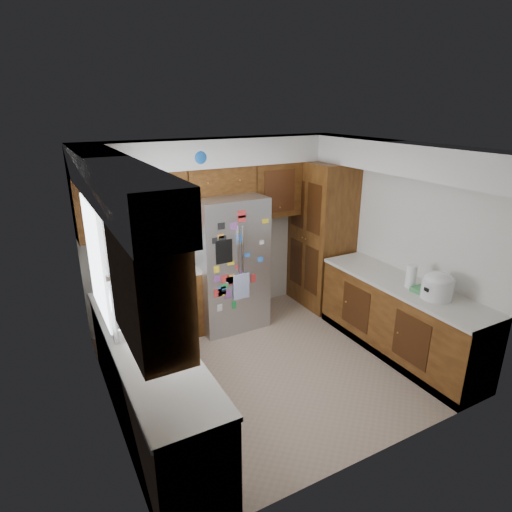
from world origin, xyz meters
The scene contains 12 objects.
floor centered at (0.00, 0.00, 0.00)m, with size 3.60×3.60×0.00m, color tan.
room_shell centered at (-0.11, 0.36, 1.82)m, with size 3.64×3.24×2.52m.
left_counter_run centered at (-1.36, 0.03, 0.43)m, with size 1.36×3.20×0.92m.
right_counter_run centered at (1.50, -0.47, 0.42)m, with size 0.63×2.25×0.92m.
pantry centered at (1.50, 1.15, 1.07)m, with size 0.60×0.90×2.15m, color #3C200B.
fridge centered at (0.00, 1.20, 0.90)m, with size 0.90×0.79×1.80m.
bridge_cabinet centered at (0.00, 1.43, 1.98)m, with size 0.96×0.34×0.35m, color #3C200B.
fridge_top_items centered at (-0.05, 1.39, 2.28)m, with size 0.90×0.39×0.29m.
sink_assembly centered at (-1.50, 0.10, 0.99)m, with size 0.52×0.73×0.37m.
left_counter_clutter centered at (-1.44, 0.85, 1.05)m, with size 0.41×0.88×0.38m.
rice_cooker centered at (1.50, -0.92, 1.07)m, with size 0.34×0.33×0.29m.
paper_towel centered at (1.48, -0.58, 1.05)m, with size 0.12×0.12×0.26m, color white.
Camera 1 is at (-2.22, -3.70, 2.91)m, focal length 30.00 mm.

